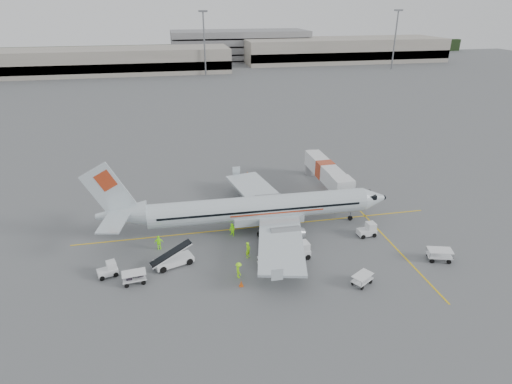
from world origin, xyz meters
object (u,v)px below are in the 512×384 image
jet_bridge (325,175)px  belt_loader (173,253)px  tug_aft (107,269)px  tug_fore (367,230)px  aircraft (260,193)px  tug_mid (299,251)px

jet_bridge → belt_loader: bearing=-145.6°
tug_aft → tug_fore: bearing=-12.5°
aircraft → jet_bridge: aircraft is taller
jet_bridge → tug_fore: jet_bridge is taller
tug_fore → aircraft: bearing=157.0°
jet_bridge → aircraft: bearing=-141.0°
aircraft → tug_aft: (-17.09, -6.52, -4.01)m
tug_fore → tug_aft: (-29.09, -2.22, -0.06)m
aircraft → tug_mid: (2.74, -7.25, -3.85)m
jet_bridge → tug_aft: 33.36m
aircraft → jet_bridge: bearing=41.1°
jet_bridge → tug_aft: jet_bridge is taller
aircraft → belt_loader: size_ratio=6.45×
tug_fore → tug_mid: 9.72m
aircraft → tug_mid: 8.66m
jet_bridge → tug_fore: 14.32m
tug_aft → jet_bridge: bearing=12.7°
tug_mid → aircraft: bearing=102.7°
belt_loader → aircraft: bearing=10.3°
aircraft → belt_loader: bearing=-149.6°
tug_mid → tug_aft: bearing=169.9°
tug_fore → tug_mid: size_ratio=0.90×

